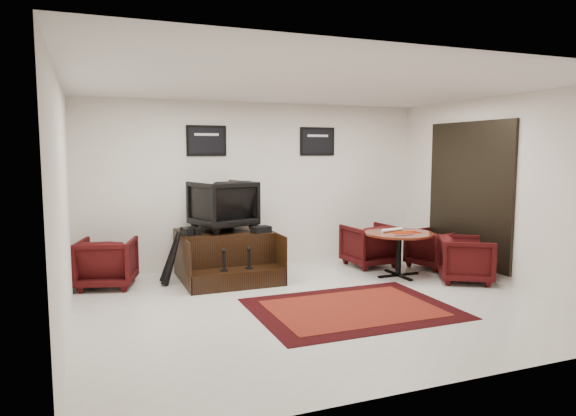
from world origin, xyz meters
The scene contains 16 objects.
ground centered at (0.00, 0.00, 0.00)m, with size 6.00×6.00×0.00m, color beige.
room_shell centered at (0.41, 0.12, 1.79)m, with size 6.02×5.02×2.81m.
area_rug centered at (0.31, -0.34, 0.01)m, with size 2.48×1.86×0.01m.
shine_podium centered at (-0.77, 1.82, 0.34)m, with size 1.42×1.47×0.73m.
shine_chair centered at (-0.77, 1.97, 1.17)m, with size 0.85×0.80×0.88m, color black.
shoes_pair centered at (-1.33, 1.72, 0.78)m, with size 0.29×0.33×0.10m.
polish_kit centered at (-0.28, 1.53, 0.78)m, with size 0.28×0.19×0.10m, color black.
umbrella_black centered at (-1.61, 1.65, 0.45)m, with size 0.34×0.13×0.90m, color black, non-canonical shape.
umbrella_hooked centered at (-1.62, 1.88, 0.40)m, with size 0.29×0.11×0.79m, color black, non-canonical shape.
armchair_side centered at (-2.53, 1.91, 0.40)m, with size 0.77×0.72×0.79m, color black.
meeting_table centered at (1.81, 0.91, 0.62)m, with size 1.08×1.08×0.70m.
table_chair_back centered at (1.75, 1.72, 0.40)m, with size 0.78×0.73×0.80m, color black.
table_chair_window centered at (2.70, 1.23, 0.36)m, with size 0.69×0.65×0.71m, color black.
table_chair_corner centered at (2.56, 0.23, 0.38)m, with size 0.74×0.69×0.76m, color black.
paper_roll centered at (1.76, 1.03, 0.73)m, with size 0.05×0.05×0.42m, color white.
table_clutter centered at (1.87, 0.82, 0.71)m, with size 0.57×0.31×0.01m.
Camera 1 is at (-2.75, -5.90, 1.99)m, focal length 32.00 mm.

